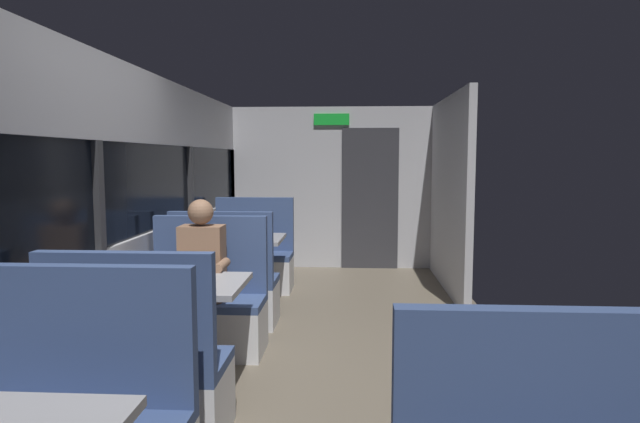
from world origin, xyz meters
The scene contains 11 objects.
ground_plane centered at (0.00, 0.00, -0.01)m, with size 3.30×9.20×0.02m, color #665B4C.
carriage_window_panel_left centered at (-1.45, 0.00, 1.11)m, with size 0.09×8.48×2.30m.
carriage_end_bulkhead centered at (0.06, 4.19, 1.14)m, with size 2.90×0.11×2.30m.
carriage_aisle_panel_right centered at (1.45, 3.00, 1.15)m, with size 0.08×2.40×2.30m, color #B2B2B7.
dining_table_mid_window centered at (-0.89, 0.00, 0.64)m, with size 0.90×0.70×0.74m.
bench_mid_window_facing_end centered at (-0.89, -0.70, 0.33)m, with size 0.95×0.50×1.10m.
bench_mid_window_facing_entry centered at (-0.89, 0.70, 0.33)m, with size 0.95×0.50×1.10m.
dining_table_far_window centered at (-0.89, 2.09, 0.64)m, with size 0.90×0.70×0.74m.
bench_far_window_facing_end centered at (-0.89, 1.39, 0.33)m, with size 0.95×0.50×1.10m.
bench_far_window_facing_entry centered at (-0.89, 2.79, 0.33)m, with size 0.95×0.50×1.10m.
seated_passenger centered at (-0.89, 0.63, 0.54)m, with size 0.47×0.55×1.26m.
Camera 1 is at (0.28, -3.55, 1.58)m, focal length 30.37 mm.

